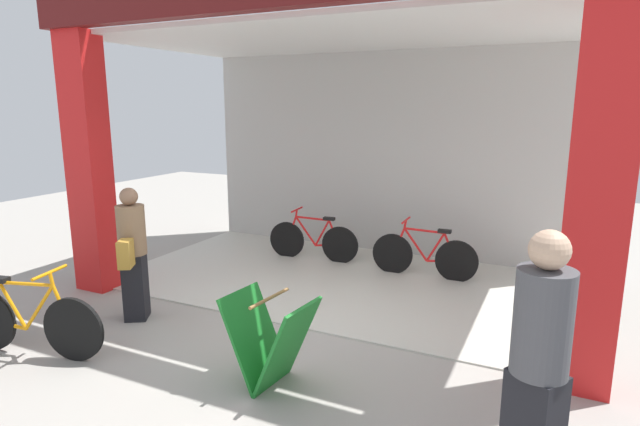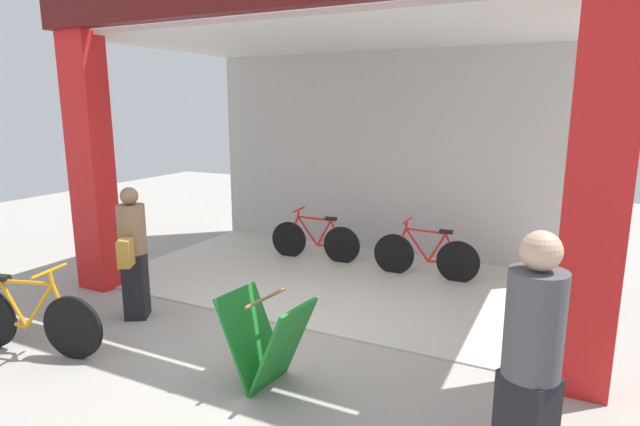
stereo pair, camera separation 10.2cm
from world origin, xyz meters
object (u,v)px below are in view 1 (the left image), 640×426
(sandwich_board_sign, at_px, (270,341))
(pedestrian_1, at_px, (538,370))
(bicycle_inside_0, at_px, (424,255))
(bicycle_parked_0, at_px, (29,321))
(bicycle_inside_1, at_px, (313,240))
(pedestrian_2, at_px, (133,253))

(sandwich_board_sign, distance_m, pedestrian_1, 2.29)
(bicycle_inside_0, xyz_separation_m, sandwich_board_sign, (-0.48, -3.48, 0.08))
(bicycle_parked_0, bearing_deg, sandwich_board_sign, 12.76)
(bicycle_inside_1, distance_m, sandwich_board_sign, 3.79)
(pedestrian_1, height_order, pedestrian_2, pedestrian_1)
(bicycle_inside_1, distance_m, bicycle_parked_0, 4.25)
(bicycle_inside_0, relative_size, bicycle_inside_1, 1.02)
(pedestrian_1, xyz_separation_m, pedestrian_2, (-4.34, 1.10, -0.13))
(bicycle_inside_1, relative_size, sandwich_board_sign, 1.79)
(bicycle_inside_1, bearing_deg, bicycle_inside_0, -2.15)
(bicycle_inside_0, distance_m, sandwich_board_sign, 3.51)
(bicycle_inside_1, relative_size, pedestrian_2, 0.97)
(pedestrian_1, distance_m, pedestrian_2, 4.48)
(bicycle_inside_0, distance_m, bicycle_parked_0, 4.98)
(bicycle_inside_0, distance_m, pedestrian_1, 4.39)
(bicycle_inside_1, xyz_separation_m, pedestrian_2, (-0.83, -2.97, 0.46))
(bicycle_inside_0, height_order, sandwich_board_sign, bicycle_inside_0)
(bicycle_inside_1, bearing_deg, sandwich_board_sign, -69.27)
(bicycle_inside_1, bearing_deg, pedestrian_2, -105.54)
(bicycle_inside_0, relative_size, pedestrian_1, 0.86)
(sandwich_board_sign, relative_size, pedestrian_2, 0.54)
(pedestrian_2, bearing_deg, sandwich_board_sign, -14.81)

